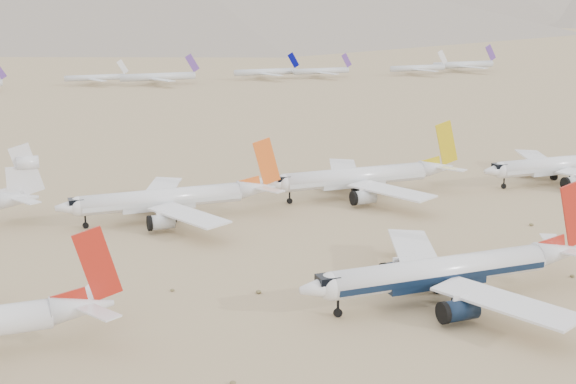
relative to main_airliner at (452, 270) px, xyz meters
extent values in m
plane|color=olive|center=(1.52, -0.41, -5.04)|extent=(7000.00, 7000.00, 0.00)
cylinder|color=white|center=(-2.35, 0.00, 0.22)|extent=(38.75, 4.58, 4.58)
cube|color=#0D1B31|center=(-2.35, 0.00, -0.35)|extent=(37.98, 4.65, 1.03)
sphere|color=white|center=(-21.72, 0.00, 0.22)|extent=(4.58, 4.58, 4.58)
cube|color=black|center=(-22.41, 0.00, 1.48)|extent=(3.21, 2.98, 1.15)
cone|color=white|center=(21.60, 0.00, 0.57)|extent=(9.69, 4.58, 4.58)
cube|color=white|center=(0.65, -13.59, -0.58)|extent=(14.97, 23.59, 0.72)
cylinder|color=#0D1B31|center=(-4.50, -9.52, -2.64)|extent=(5.38, 3.30, 3.30)
cube|color=white|center=(0.65, 13.59, -0.58)|extent=(14.97, 23.59, 0.72)
cube|color=white|center=(23.49, 4.45, 1.14)|extent=(6.15, 8.04, 0.27)
cylinder|color=#0D1B31|center=(-4.50, 9.52, -2.64)|extent=(5.38, 3.30, 3.30)
cube|color=#AC1E13|center=(24.30, 0.00, 7.25)|extent=(7.34, 0.37, 12.10)
cylinder|color=black|center=(-20.58, 0.00, -4.36)|extent=(1.37, 0.57, 1.37)
cylinder|color=black|center=(-0.73, -3.21, -4.08)|extent=(1.92, 1.15, 1.92)
cylinder|color=black|center=(-0.73, 3.21, -4.08)|extent=(1.92, 1.15, 1.92)
cone|color=white|center=(-58.81, 5.24, 0.28)|extent=(9.05, 4.34, 4.34)
cube|color=white|center=(-57.05, 1.07, 0.82)|extent=(5.75, 7.52, 0.26)
cube|color=white|center=(-57.05, 9.41, 0.82)|extent=(5.75, 7.52, 0.26)
cube|color=#AC1E13|center=(-56.30, 5.24, 6.54)|extent=(6.86, 0.35, 11.31)
cylinder|color=white|center=(71.19, 60.91, -0.05)|extent=(35.85, 4.35, 4.35)
cube|color=silver|center=(71.19, 60.91, -0.59)|extent=(35.13, 4.41, 0.98)
sphere|color=white|center=(53.27, 60.91, -0.05)|extent=(4.35, 4.35, 4.35)
cube|color=black|center=(52.62, 60.91, 1.15)|extent=(3.04, 2.82, 1.09)
cylinder|color=silver|center=(69.20, 52.04, -2.77)|extent=(4.98, 3.13, 3.13)
cube|color=white|center=(73.96, 73.54, -0.81)|extent=(13.84, 21.82, 0.67)
cylinder|color=silver|center=(69.20, 69.77, -2.77)|extent=(4.98, 3.13, 3.13)
cylinder|color=black|center=(54.35, 60.91, -4.39)|extent=(1.30, 0.54, 1.30)
cylinder|color=black|center=(72.68, 57.87, -4.13)|extent=(1.82, 1.09, 1.82)
cylinder|color=black|center=(72.68, 63.95, -4.13)|extent=(1.82, 1.09, 1.82)
cylinder|color=white|center=(14.73, 66.79, 0.15)|extent=(37.14, 4.51, 4.51)
cube|color=silver|center=(14.73, 66.79, -0.42)|extent=(36.40, 4.58, 1.02)
sphere|color=white|center=(-3.84, 66.79, 0.15)|extent=(4.51, 4.51, 4.51)
cube|color=black|center=(-4.52, 66.79, 1.39)|extent=(3.16, 2.93, 1.13)
cone|color=white|center=(37.69, 66.79, 0.49)|extent=(9.29, 4.51, 4.51)
cube|color=white|center=(17.60, 53.70, -0.64)|extent=(14.35, 22.61, 0.70)
cube|color=white|center=(39.49, 62.50, 1.05)|extent=(5.90, 7.71, 0.27)
cylinder|color=silver|center=(12.66, 57.60, -2.68)|extent=(5.16, 3.25, 3.25)
cube|color=white|center=(17.60, 79.88, -0.64)|extent=(14.35, 22.61, 0.70)
cube|color=white|center=(39.49, 71.07, 1.05)|extent=(5.90, 7.71, 0.27)
cylinder|color=silver|center=(12.66, 75.98, -2.68)|extent=(5.16, 3.25, 3.25)
cube|color=gold|center=(40.26, 66.79, 6.92)|extent=(7.04, 0.36, 11.60)
cylinder|color=black|center=(-2.71, 66.79, -4.37)|extent=(1.35, 0.56, 1.35)
cylinder|color=black|center=(16.28, 63.63, -4.10)|extent=(1.90, 1.13, 1.90)
cylinder|color=black|center=(16.28, 69.95, -4.10)|extent=(1.90, 1.13, 1.90)
cylinder|color=white|center=(-34.29, 63.43, -0.01)|extent=(35.78, 4.37, 4.37)
cube|color=silver|center=(-34.29, 63.43, -0.56)|extent=(35.06, 4.44, 0.98)
sphere|color=white|center=(-52.18, 63.43, -0.01)|extent=(4.37, 4.37, 4.37)
cube|color=black|center=(-52.83, 63.43, 1.19)|extent=(3.06, 2.84, 1.09)
cone|color=white|center=(-12.18, 63.43, 0.31)|extent=(8.94, 4.37, 4.37)
cube|color=white|center=(-31.53, 50.81, -0.78)|extent=(13.82, 21.77, 0.67)
cube|color=white|center=(-10.44, 59.29, 0.86)|extent=(5.68, 7.43, 0.26)
cylinder|color=silver|center=(-36.28, 54.56, -2.75)|extent=(4.97, 3.15, 3.15)
cube|color=white|center=(-31.53, 76.05, -0.78)|extent=(13.82, 21.77, 0.67)
cube|color=white|center=(-10.44, 67.56, 0.86)|extent=(5.68, 7.43, 0.26)
cylinder|color=silver|center=(-36.28, 72.29, -2.75)|extent=(4.97, 3.15, 3.15)
cube|color=orange|center=(-9.69, 63.43, 6.51)|extent=(6.78, 0.35, 11.17)
cylinder|color=black|center=(-51.08, 63.43, -4.39)|extent=(1.31, 0.55, 1.31)
cylinder|color=black|center=(-32.80, 60.37, -4.12)|extent=(1.84, 1.09, 1.84)
cylinder|color=black|center=(-32.80, 66.49, -4.12)|extent=(1.84, 1.09, 1.84)
cone|color=white|center=(-64.37, 72.72, 0.45)|extent=(9.37, 4.49, 4.49)
cube|color=white|center=(-62.55, 68.40, 1.01)|extent=(5.95, 7.78, 0.27)
cube|color=white|center=(-62.55, 77.04, 1.01)|extent=(5.95, 7.78, 0.27)
cube|color=white|center=(-61.77, 72.72, 6.93)|extent=(7.10, 0.36, 11.70)
cylinder|color=white|center=(-61.51, 72.72, 8.37)|extent=(4.68, 2.91, 2.91)
cylinder|color=silver|center=(-10.62, 336.53, -1.06)|extent=(32.11, 3.17, 3.17)
cube|color=white|center=(4.49, 336.53, 4.31)|extent=(6.39, 0.32, 8.05)
cube|color=silver|center=(-10.62, 328.22, -1.53)|extent=(8.46, 14.78, 0.32)
cube|color=silver|center=(-10.62, 344.84, -1.53)|extent=(8.46, 14.78, 0.32)
cylinder|color=silver|center=(21.23, 324.56, -0.63)|extent=(40.79, 4.03, 4.03)
cube|color=#5B368F|center=(40.42, 324.56, 6.19)|extent=(8.12, 0.40, 10.23)
cube|color=silver|center=(21.23, 314.00, -1.23)|extent=(10.75, 18.77, 0.40)
cube|color=silver|center=(21.23, 335.11, -1.23)|extent=(10.75, 18.77, 0.40)
cylinder|color=silver|center=(84.80, 330.25, -0.82)|extent=(36.95, 3.65, 3.65)
cube|color=#000265|center=(102.19, 330.25, 5.36)|extent=(7.36, 0.37, 9.27)
cube|color=silver|center=(84.80, 320.68, -1.37)|extent=(9.73, 17.01, 0.37)
cube|color=silver|center=(84.80, 339.81, -1.37)|extent=(9.73, 17.01, 0.37)
cylinder|color=silver|center=(117.67, 325.25, -0.94)|extent=(34.41, 3.40, 3.40)
cube|color=#5B368F|center=(133.87, 325.25, 4.81)|extent=(6.85, 0.34, 8.63)
cube|color=silver|center=(117.67, 316.34, -1.45)|extent=(9.07, 15.84, 0.34)
cube|color=silver|center=(117.67, 334.15, -1.45)|extent=(9.07, 15.84, 0.34)
cylinder|color=silver|center=(178.75, 319.69, -0.85)|extent=(36.20, 3.58, 3.58)
cube|color=white|center=(195.78, 319.69, 5.19)|extent=(7.21, 0.36, 9.08)
cube|color=silver|center=(178.75, 310.32, -1.39)|extent=(9.54, 16.66, 0.36)
cube|color=silver|center=(178.75, 329.05, -1.39)|extent=(9.54, 16.66, 0.36)
cylinder|color=silver|center=(215.01, 325.98, -0.56)|extent=(42.07, 4.16, 4.16)
cube|color=#5B368F|center=(234.81, 325.98, 6.46)|extent=(8.38, 0.42, 10.55)
cube|color=silver|center=(215.01, 315.09, -1.19)|extent=(11.08, 19.36, 0.42)
cube|color=silver|center=(215.01, 336.87, -1.19)|extent=(11.08, 19.36, 0.42)
ellipsoid|color=brown|center=(-42.58, -15.31, -4.79)|extent=(0.84, 0.84, 0.46)
ellipsoid|color=brown|center=(-28.88, 13.99, -4.75)|extent=(0.98, 0.98, 0.54)
ellipsoid|color=brown|center=(25.92, 1.19, -4.79)|extent=(0.84, 0.84, 0.46)
ellipsoid|color=brown|center=(39.62, 30.49, -4.75)|extent=(0.98, 0.98, 0.54)
ellipsoid|color=brown|center=(-42.26, 20.18, -4.81)|extent=(0.76, 0.76, 0.42)
camera|label=1|loc=(-70.08, -106.27, 44.64)|focal=50.00mm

